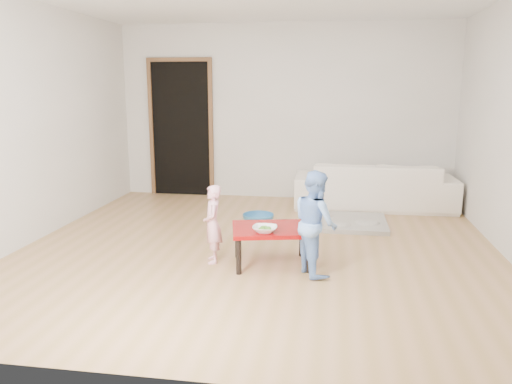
% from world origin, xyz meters
% --- Properties ---
extents(floor, '(5.00, 5.00, 0.01)m').
position_xyz_m(floor, '(0.00, 0.00, 0.00)').
color(floor, '#AA8249').
rests_on(floor, ground).
extents(back_wall, '(5.00, 0.02, 2.60)m').
position_xyz_m(back_wall, '(0.00, 2.50, 1.30)').
color(back_wall, silver).
rests_on(back_wall, floor).
extents(left_wall, '(0.02, 5.00, 2.60)m').
position_xyz_m(left_wall, '(-2.50, 0.00, 1.30)').
color(left_wall, silver).
rests_on(left_wall, floor).
extents(doorway, '(1.02, 0.08, 2.11)m').
position_xyz_m(doorway, '(-1.60, 2.48, 1.02)').
color(doorway, brown).
rests_on(doorway, back_wall).
extents(sofa, '(2.23, 0.92, 0.64)m').
position_xyz_m(sofa, '(1.33, 2.05, 0.32)').
color(sofa, white).
rests_on(sofa, floor).
extents(cushion, '(0.48, 0.43, 0.12)m').
position_xyz_m(cushion, '(1.10, 1.89, 0.48)').
color(cushion, orange).
rests_on(cushion, sofa).
extents(red_table, '(0.85, 0.71, 0.37)m').
position_xyz_m(red_table, '(0.20, -0.49, 0.19)').
color(red_table, '#890708').
rests_on(red_table, floor).
extents(bowl, '(0.23, 0.23, 0.06)m').
position_xyz_m(bowl, '(0.16, -0.66, 0.40)').
color(bowl, white).
rests_on(bowl, red_table).
extents(broccoli, '(0.12, 0.12, 0.06)m').
position_xyz_m(broccoli, '(0.16, -0.66, 0.40)').
color(broccoli, '#2D5919').
rests_on(broccoli, red_table).
extents(child_pink, '(0.26, 0.32, 0.76)m').
position_xyz_m(child_pink, '(-0.38, -0.50, 0.38)').
color(child_pink, pink).
rests_on(child_pink, floor).
extents(child_blue, '(0.54, 0.58, 0.96)m').
position_xyz_m(child_blue, '(0.62, -0.64, 0.48)').
color(child_blue, '#6CA2FA').
rests_on(child_blue, floor).
extents(basin, '(0.39, 0.39, 0.12)m').
position_xyz_m(basin, '(-0.15, 0.93, 0.06)').
color(basin, teal).
rests_on(basin, floor).
extents(blanket, '(1.07, 0.89, 0.05)m').
position_xyz_m(blanket, '(0.89, 1.08, 0.03)').
color(blanket, '#A8A094').
rests_on(blanket, floor).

